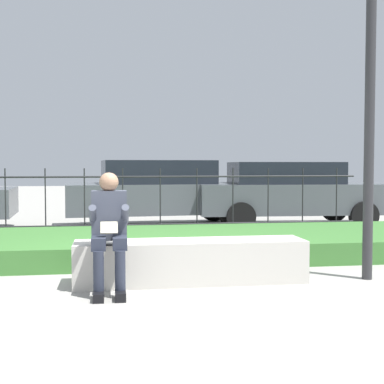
# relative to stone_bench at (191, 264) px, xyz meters

# --- Properties ---
(ground_plane) EXTENTS (60.00, 60.00, 0.00)m
(ground_plane) POSITION_rel_stone_bench_xyz_m (-0.35, 0.00, -0.22)
(ground_plane) COLOR #9E9B93
(stone_bench) EXTENTS (2.69, 0.59, 0.50)m
(stone_bench) POSITION_rel_stone_bench_xyz_m (0.00, 0.00, 0.00)
(stone_bench) COLOR beige
(stone_bench) RESTS_ON ground_plane
(person_seated_reader) EXTENTS (0.42, 0.73, 1.30)m
(person_seated_reader) POSITION_rel_stone_bench_xyz_m (-0.94, -0.33, 0.50)
(person_seated_reader) COLOR black
(person_seated_reader) RESTS_ON ground_plane
(grass_berm) EXTENTS (10.37, 2.61, 0.31)m
(grass_berm) POSITION_rel_stone_bench_xyz_m (-0.35, 2.00, -0.07)
(grass_berm) COLOR #3D7533
(grass_berm) RESTS_ON ground_plane
(iron_fence) EXTENTS (8.37, 0.03, 1.32)m
(iron_fence) POSITION_rel_stone_bench_xyz_m (-0.35, 3.82, 0.47)
(iron_fence) COLOR #232326
(iron_fence) RESTS_ON ground_plane
(car_parked_right) EXTENTS (4.37, 2.09, 1.44)m
(car_parked_right) POSITION_rel_stone_bench_xyz_m (3.07, 5.43, 0.54)
(car_parked_right) COLOR #4C5156
(car_parked_right) RESTS_ON ground_plane
(car_parked_center) EXTENTS (4.48, 2.21, 1.48)m
(car_parked_center) POSITION_rel_stone_bench_xyz_m (0.24, 5.78, 0.56)
(car_parked_center) COLOR #4C5156
(car_parked_center) RESTS_ON ground_plane
(street_lamp) EXTENTS (0.28, 0.28, 4.26)m
(street_lamp) POSITION_rel_stone_bench_xyz_m (2.14, -0.13, 2.37)
(street_lamp) COLOR #2D2D30
(street_lamp) RESTS_ON ground_plane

